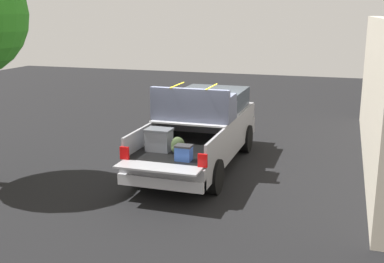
# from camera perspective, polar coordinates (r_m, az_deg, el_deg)

# --- Properties ---
(ground_plane) EXTENTS (40.00, 40.00, 0.00)m
(ground_plane) POSITION_cam_1_polar(r_m,az_deg,el_deg) (12.75, 0.83, -4.18)
(ground_plane) COLOR black
(pickup_truck) EXTENTS (6.05, 2.06, 2.23)m
(pickup_truck) POSITION_cam_1_polar(r_m,az_deg,el_deg) (12.82, 1.31, 0.40)
(pickup_truck) COLOR gray
(pickup_truck) RESTS_ON ground_plane
(building_facade) EXTENTS (10.94, 0.36, 3.86)m
(building_facade) POSITION_cam_1_polar(r_m,az_deg,el_deg) (13.72, 21.07, 4.47)
(building_facade) COLOR beige
(building_facade) RESTS_ON ground_plane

